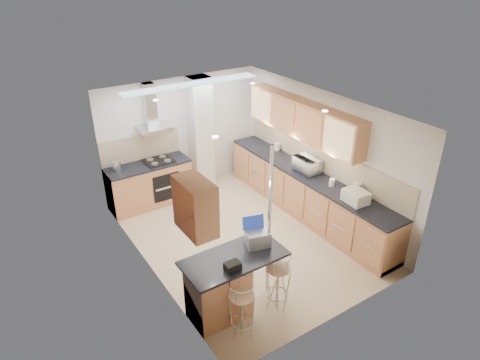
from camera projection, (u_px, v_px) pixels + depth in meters
ground at (243, 237)px, 8.00m from camera, size 4.80×4.80×0.00m
room_shell at (247, 151)px, 7.72m from camera, size 3.64×4.84×2.51m
right_counter at (306, 194)px, 8.51m from camera, size 0.63×4.40×0.92m
back_counter at (150, 184)px, 8.88m from camera, size 1.70×0.63×0.92m
peninsula at (234, 283)px, 6.15m from camera, size 1.47×0.72×0.94m
microwave at (307, 164)px, 8.31m from camera, size 0.36×0.53×0.29m
laptop at (257, 238)px, 6.14m from camera, size 0.39×0.33×0.23m
bag at (233, 266)px, 5.68m from camera, size 0.21×0.16×0.11m
bar_stool_near at (242, 309)px, 5.75m from camera, size 0.40×0.40×0.89m
bar_stool_end at (278, 281)px, 6.22m from camera, size 0.50×0.50×0.92m
jar_a at (304, 162)px, 8.51m from camera, size 0.13×0.13×0.20m
jar_b at (277, 147)px, 9.25m from camera, size 0.13×0.13×0.16m
jar_c at (357, 189)px, 7.51m from camera, size 0.17×0.17×0.22m
jar_d at (332, 182)px, 7.80m from camera, size 0.12×0.12×0.14m
bread_bin at (356, 197)px, 7.27m from camera, size 0.34×0.42×0.21m
kettle at (117, 166)px, 8.35m from camera, size 0.16×0.16×0.20m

